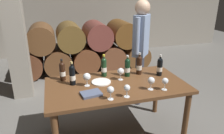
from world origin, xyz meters
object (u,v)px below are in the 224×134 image
object	(u,v)px
wine_bottle_0	(127,67)
sommelier_presenting	(141,44)
wine_bottle_3	(72,75)
wine_glass_4	(165,81)
wine_bottle_1	(160,67)
wine_glass_2	(151,81)
wine_glass_0	(127,88)
tasting_notebook	(91,94)
serving_plate	(101,82)
wine_glass_1	(121,72)
wine_glass_3	(111,90)
dining_table	(116,90)
wine_bottle_5	(104,67)
wine_bottle_4	(139,65)
wine_bottle_2	(62,71)
wine_glass_5	(87,77)

from	to	relation	value
wine_bottle_0	sommelier_presenting	bearing A→B (deg)	52.43
wine_bottle_3	wine_glass_4	world-z (taller)	wine_bottle_3
wine_bottle_1	wine_bottle_3	world-z (taller)	wine_bottle_3
wine_glass_2	wine_glass_0	bearing A→B (deg)	-164.27
wine_bottle_0	wine_bottle_1	distance (m)	0.43
tasting_notebook	serving_plate	distance (m)	0.34
wine_glass_1	wine_glass_3	distance (m)	0.53
dining_table	sommelier_presenting	bearing A→B (deg)	49.78
wine_glass_3	wine_bottle_1	bearing A→B (deg)	29.59
wine_bottle_5	sommelier_presenting	bearing A→B (deg)	32.74
dining_table	wine_bottle_0	distance (m)	0.36
wine_bottle_4	wine_glass_4	xyz separation A→B (m)	(0.09, -0.54, -0.03)
sommelier_presenting	dining_table	bearing A→B (deg)	-130.22
wine_bottle_0	wine_bottle_3	xyz separation A→B (m)	(-0.73, -0.07, 0.00)
wine_bottle_4	wine_glass_2	bearing A→B (deg)	-96.75
wine_bottle_3	wine_glass_3	world-z (taller)	wine_bottle_3
dining_table	wine_glass_2	distance (m)	0.47
wine_bottle_3	wine_bottle_5	bearing A→B (deg)	20.00
dining_table	wine_glass_3	size ratio (longest dim) A/B	11.32
wine_bottle_4	tasting_notebook	world-z (taller)	wine_bottle_4
wine_glass_4	wine_bottle_0	bearing A→B (deg)	118.07
wine_glass_3	sommelier_presenting	world-z (taller)	sommelier_presenting
wine_bottle_2	wine_glass_0	world-z (taller)	wine_bottle_2
wine_bottle_0	wine_glass_1	size ratio (longest dim) A/B	1.81
tasting_notebook	wine_glass_2	bearing A→B (deg)	-14.15
wine_bottle_5	sommelier_presenting	distance (m)	0.87
wine_glass_5	tasting_notebook	bearing A→B (deg)	-89.41
wine_glass_4	sommelier_presenting	xyz separation A→B (m)	(0.15, 1.06, 0.18)
wine_bottle_0	tasting_notebook	world-z (taller)	wine_bottle_0
tasting_notebook	wine_bottle_3	bearing A→B (deg)	107.48
wine_bottle_1	sommelier_presenting	size ratio (longest dim) A/B	0.17
wine_glass_5	sommelier_presenting	world-z (taller)	sommelier_presenting
wine_glass_3	wine_glass_5	world-z (taller)	wine_glass_5
wine_bottle_3	wine_glass_2	xyz separation A→B (m)	(0.85, -0.39, -0.02)
wine_bottle_5	wine_glass_4	xyz separation A→B (m)	(0.57, -0.60, -0.02)
wine_glass_0	wine_glass_3	distance (m)	0.18
wine_bottle_3	wine_glass_4	xyz separation A→B (m)	(1.00, -0.44, -0.02)
wine_glass_1	wine_bottle_0	bearing A→B (deg)	37.63
wine_bottle_0	wine_bottle_2	size ratio (longest dim) A/B	1.02
wine_glass_5	sommelier_presenting	distance (m)	1.23
wine_bottle_2	wine_bottle_4	xyz separation A→B (m)	(1.01, -0.08, 0.01)
wine_bottle_3	serving_plate	distance (m)	0.37
wine_glass_3	dining_table	bearing A→B (deg)	63.70
wine_glass_1	wine_glass_2	bearing A→B (deg)	-55.89
wine_glass_0	wine_bottle_4	bearing A→B (deg)	56.36
wine_glass_2	wine_glass_4	bearing A→B (deg)	-18.63
wine_glass_1	wine_glass_4	bearing A→B (deg)	-46.28
wine_bottle_4	tasting_notebook	xyz separation A→B (m)	(-0.75, -0.42, -0.12)
wine_glass_0	wine_glass_2	world-z (taller)	wine_glass_2
wine_bottle_0	wine_bottle_4	world-z (taller)	wine_bottle_4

